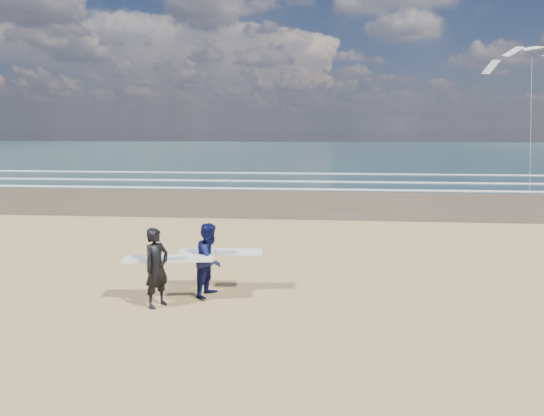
# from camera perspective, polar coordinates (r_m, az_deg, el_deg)

# --- Properties ---
(ocean) EXTENTS (220.00, 100.00, 0.02)m
(ocean) POSITION_cam_1_polar(r_m,az_deg,el_deg) (83.95, 16.17, 6.32)
(ocean) COLOR #1B363D
(ocean) RESTS_ON ground
(foam_breakers) EXTENTS (220.00, 11.70, 0.05)m
(foam_breakers) POSITION_cam_1_polar(r_m,az_deg,el_deg) (41.82, 27.59, 2.66)
(foam_breakers) COLOR white
(foam_breakers) RESTS_ON ground
(surfer_near) EXTENTS (2.25, 1.20, 1.95)m
(surfer_near) POSITION_cam_1_polar(r_m,az_deg,el_deg) (12.12, -13.27, -6.73)
(surfer_near) COLOR black
(surfer_near) RESTS_ON ground
(surfer_far) EXTENTS (2.24, 1.25, 1.91)m
(surfer_far) POSITION_cam_1_polar(r_m,az_deg,el_deg) (12.66, -7.22, -5.98)
(surfer_far) COLOR #0A0F3D
(surfer_far) RESTS_ON ground
(kite_1) EXTENTS (5.83, 4.74, 10.79)m
(kite_1) POSITION_cam_1_polar(r_m,az_deg,el_deg) (37.74, 28.19, 11.01)
(kite_1) COLOR slate
(kite_1) RESTS_ON ground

